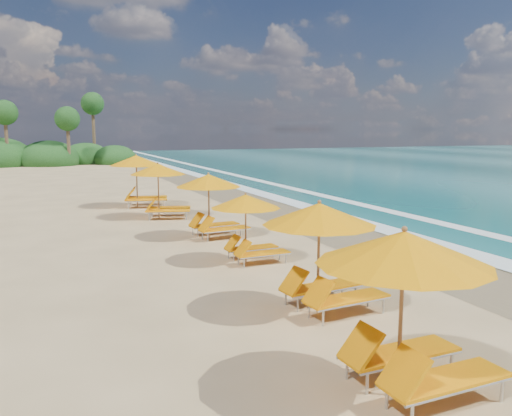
# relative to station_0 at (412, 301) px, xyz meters

# --- Properties ---
(ground) EXTENTS (160.00, 160.00, 0.00)m
(ground) POSITION_rel_station_0_xyz_m (1.91, 10.67, -1.43)
(ground) COLOR tan
(ground) RESTS_ON ground
(wet_sand) EXTENTS (4.00, 160.00, 0.01)m
(wet_sand) POSITION_rel_station_0_xyz_m (5.91, 10.67, -1.42)
(wet_sand) COLOR olive
(wet_sand) RESTS_ON ground
(surf_foam) EXTENTS (4.00, 160.00, 0.01)m
(surf_foam) POSITION_rel_station_0_xyz_m (8.61, 10.67, -1.40)
(surf_foam) COLOR white
(surf_foam) RESTS_ON ground
(station_0) EXTENTS (2.80, 2.59, 2.55)m
(station_0) POSITION_rel_station_0_xyz_m (0.00, 0.00, 0.00)
(station_0) COLOR olive
(station_0) RESTS_ON ground
(station_1) EXTENTS (2.80, 2.63, 2.44)m
(station_1) POSITION_rel_station_0_xyz_m (0.64, 3.62, -0.06)
(station_1) COLOR olive
(station_1) RESTS_ON ground
(station_2) EXTENTS (2.28, 2.11, 2.08)m
(station_2) POSITION_rel_station_0_xyz_m (0.73, 8.20, -0.26)
(station_2) COLOR olive
(station_2) RESTS_ON ground
(station_3) EXTENTS (2.73, 2.57, 2.37)m
(station_3) POSITION_rel_station_0_xyz_m (0.81, 12.03, -0.10)
(station_3) COLOR olive
(station_3) RESTS_ON ground
(station_4) EXTENTS (3.09, 3.00, 2.47)m
(station_4) POSITION_rel_station_0_xyz_m (0.03, 16.94, -0.04)
(station_4) COLOR olive
(station_4) RESTS_ON ground
(station_5) EXTENTS (3.25, 3.13, 2.67)m
(station_5) POSITION_rel_station_0_xyz_m (-0.26, 20.76, 0.07)
(station_5) COLOR olive
(station_5) RESTS_ON ground
(treeline) EXTENTS (25.80, 8.80, 9.74)m
(treeline) POSITION_rel_station_0_xyz_m (-8.02, 56.19, -0.43)
(treeline) COLOR #163D14
(treeline) RESTS_ON ground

